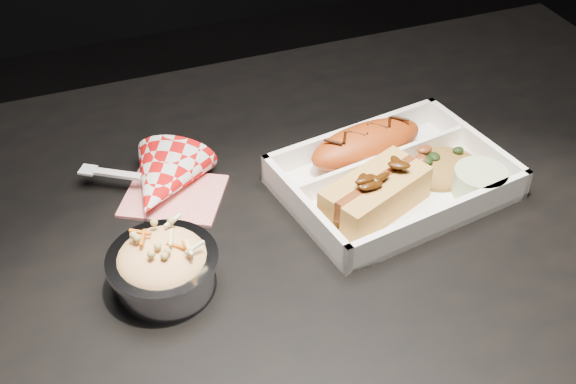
{
  "coord_description": "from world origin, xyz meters",
  "views": [
    {
      "loc": [
        -0.21,
        -0.52,
        1.28
      ],
      "look_at": [
        -0.01,
        0.01,
        0.81
      ],
      "focal_mm": 45.0,
      "sensor_mm": 36.0,
      "label": 1
    }
  ],
  "objects_px": {
    "fried_pastry": "(366,144)",
    "foil_coleslaw_cup": "(163,265)",
    "food_tray": "(392,182)",
    "dining_table": "(300,297)",
    "hotdog": "(376,192)",
    "napkin_fork": "(162,183)"
  },
  "relations": [
    {
      "from": "food_tray",
      "to": "foil_coleslaw_cup",
      "type": "distance_m",
      "value": 0.29
    },
    {
      "from": "foil_coleslaw_cup",
      "to": "fried_pastry",
      "type": "bearing_deg",
      "value": 22.32
    },
    {
      "from": "dining_table",
      "to": "napkin_fork",
      "type": "bearing_deg",
      "value": 132.69
    },
    {
      "from": "hotdog",
      "to": "dining_table",
      "type": "bearing_deg",
      "value": 163.8
    },
    {
      "from": "food_tray",
      "to": "fried_pastry",
      "type": "xyz_separation_m",
      "value": [
        -0.01,
        0.05,
        0.02
      ]
    },
    {
      "from": "dining_table",
      "to": "napkin_fork",
      "type": "distance_m",
      "value": 0.21
    },
    {
      "from": "fried_pastry",
      "to": "hotdog",
      "type": "relative_size",
      "value": 1.1
    },
    {
      "from": "fried_pastry",
      "to": "foil_coleslaw_cup",
      "type": "relative_size",
      "value": 1.37
    },
    {
      "from": "foil_coleslaw_cup",
      "to": "napkin_fork",
      "type": "relative_size",
      "value": 0.65
    },
    {
      "from": "fried_pastry",
      "to": "foil_coleslaw_cup",
      "type": "height_order",
      "value": "foil_coleslaw_cup"
    },
    {
      "from": "dining_table",
      "to": "fried_pastry",
      "type": "xyz_separation_m",
      "value": [
        0.12,
        0.1,
        0.12
      ]
    },
    {
      "from": "food_tray",
      "to": "hotdog",
      "type": "distance_m",
      "value": 0.06
    },
    {
      "from": "food_tray",
      "to": "foil_coleslaw_cup",
      "type": "height_order",
      "value": "foil_coleslaw_cup"
    },
    {
      "from": "foil_coleslaw_cup",
      "to": "hotdog",
      "type": "bearing_deg",
      "value": 5.77
    },
    {
      "from": "dining_table",
      "to": "hotdog",
      "type": "relative_size",
      "value": 8.77
    },
    {
      "from": "dining_table",
      "to": "foil_coleslaw_cup",
      "type": "relative_size",
      "value": 10.95
    },
    {
      "from": "food_tray",
      "to": "foil_coleslaw_cup",
      "type": "relative_size",
      "value": 2.51
    },
    {
      "from": "dining_table",
      "to": "foil_coleslaw_cup",
      "type": "bearing_deg",
      "value": -174.56
    },
    {
      "from": "dining_table",
      "to": "hotdog",
      "type": "height_order",
      "value": "hotdog"
    },
    {
      "from": "food_tray",
      "to": "hotdog",
      "type": "height_order",
      "value": "hotdog"
    },
    {
      "from": "fried_pastry",
      "to": "napkin_fork",
      "type": "distance_m",
      "value": 0.25
    },
    {
      "from": "hotdog",
      "to": "napkin_fork",
      "type": "distance_m",
      "value": 0.24
    }
  ]
}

